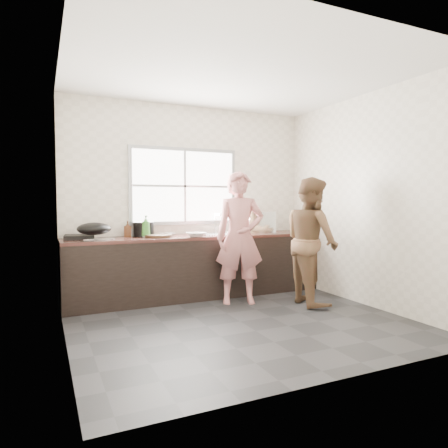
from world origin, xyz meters
name	(u,v)px	position (x,y,z in m)	size (l,w,h in m)	color
floor	(240,322)	(0.00, 0.00, -0.01)	(3.60, 3.20, 0.01)	#29292B
ceiling	(241,74)	(0.00, 0.00, 2.71)	(3.60, 3.20, 0.01)	silver
wall_back	(190,200)	(0.00, 1.60, 1.35)	(3.60, 0.01, 2.70)	silver
wall_left	(62,200)	(-1.80, 0.00, 1.35)	(0.01, 3.20, 2.70)	beige
wall_right	(366,200)	(1.80, 0.00, 1.35)	(0.01, 3.20, 2.70)	beige
wall_front	(341,200)	(0.00, -1.60, 1.35)	(3.60, 0.01, 2.70)	beige
cabinet	(198,267)	(0.00, 1.29, 0.41)	(3.60, 0.62, 0.82)	black
countertop	(198,237)	(0.00, 1.29, 0.84)	(3.60, 0.64, 0.04)	#381C16
sink	(221,234)	(0.35, 1.29, 0.86)	(0.55, 0.45, 0.02)	silver
faucet	(216,223)	(0.35, 1.49, 1.01)	(0.02, 0.02, 0.30)	silver
window_frame	(184,186)	(-0.10, 1.59, 1.55)	(1.60, 0.05, 1.10)	#9EA0A5
window_glazing	(185,186)	(-0.10, 1.57, 1.55)	(1.50, 0.01, 1.00)	white
woman	(240,242)	(0.37, 0.74, 0.80)	(0.59, 0.39, 1.61)	#D68280
person_side	(311,241)	(1.21, 0.33, 0.82)	(0.80, 0.62, 1.64)	brown
cutting_board	(158,236)	(-0.59, 1.24, 0.88)	(0.35, 0.35, 0.04)	#302012
cleaver	(167,233)	(-0.44, 1.33, 0.90)	(0.21, 0.11, 0.01)	silver
bowl_mince	(196,235)	(-0.11, 1.08, 0.89)	(0.24, 0.24, 0.06)	silver
bowl_crabs	(237,232)	(0.60, 1.31, 0.89)	(0.18, 0.18, 0.06)	white
bowl_held	(233,233)	(0.45, 1.12, 0.89)	(0.21, 0.21, 0.07)	white
black_pot	(144,229)	(-0.73, 1.43, 0.96)	(0.27, 0.27, 0.20)	black
plate_food	(150,237)	(-0.68, 1.30, 0.87)	(0.20, 0.20, 0.02)	silver
bottle_green	(146,226)	(-0.73, 1.30, 1.01)	(0.11, 0.11, 0.29)	#36802A
bottle_brown_tall	(128,230)	(-0.94, 1.48, 0.96)	(0.09, 0.09, 0.19)	#4D2813
bottle_brown_short	(149,229)	(-0.65, 1.52, 0.95)	(0.14, 0.14, 0.18)	#4F3813
glass_jar	(131,233)	(-0.89, 1.50, 0.91)	(0.07, 0.07, 0.10)	silver
burner	(79,237)	(-1.56, 1.41, 0.89)	(0.36, 0.36, 0.05)	black
wok	(94,229)	(-1.40, 1.23, 1.00)	(0.41, 0.41, 0.15)	black
dish_rack	(259,222)	(0.96, 1.29, 1.02)	(0.42, 0.30, 0.32)	white
pot_lid_left	(90,239)	(-1.44, 1.33, 0.87)	(0.26, 0.26, 0.01)	#B0B2B7
pot_lid_right	(105,239)	(-1.26, 1.22, 0.87)	(0.24, 0.24, 0.01)	#ADADB3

